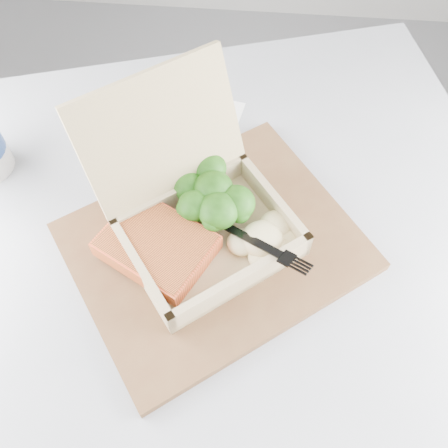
{
  "coord_description": "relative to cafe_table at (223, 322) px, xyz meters",
  "views": [
    {
      "loc": [
        0.44,
        0.15,
        1.32
      ],
      "look_at": [
        0.41,
        0.47,
        0.79
      ],
      "focal_mm": 40.0,
      "sensor_mm": 36.0,
      "label": 1
    }
  ],
  "objects": [
    {
      "name": "mashed_potatoes",
      "position": [
        0.05,
        0.03,
        0.23
      ],
      "size": [
        0.08,
        0.07,
        0.03
      ],
      "primitive_type": "ellipsoid",
      "color": "#FAE9A2",
      "rests_on": "takeout_container"
    },
    {
      "name": "cafe_table",
      "position": [
        0.0,
        0.0,
        0.0
      ],
      "size": [
        1.04,
        1.04,
        0.74
      ],
      "rotation": [
        0.0,
        0.0,
        0.29
      ],
      "color": "black",
      "rests_on": "floor"
    },
    {
      "name": "receipt",
      "position": [
        -0.05,
        0.23,
        0.19
      ],
      "size": [
        0.11,
        0.17,
        0.0
      ],
      "primitive_type": "cube",
      "rotation": [
        0.0,
        0.0,
        -0.2
      ],
      "color": "white",
      "rests_on": "cafe_table"
    },
    {
      "name": "plastic_fork",
      "position": [
        0.02,
        0.03,
        0.24
      ],
      "size": [
        0.12,
        0.09,
        0.03
      ],
      "rotation": [
        0.0,
        0.0,
        4.11
      ],
      "color": "black",
      "rests_on": "mashed_potatoes"
    },
    {
      "name": "salmon_fillet",
      "position": [
        -0.08,
        0.01,
        0.23
      ],
      "size": [
        0.16,
        0.15,
        0.03
      ],
      "primitive_type": "cube",
      "rotation": [
        0.0,
        0.0,
        1.08
      ],
      "color": "#EF552E",
      "rests_on": "takeout_container"
    },
    {
      "name": "serving_tray",
      "position": [
        -0.01,
        0.03,
        0.2
      ],
      "size": [
        0.45,
        0.43,
        0.02
      ],
      "primitive_type": "cube",
      "rotation": [
        0.0,
        0.0,
        0.63
      ],
      "color": "brown",
      "rests_on": "cafe_table"
    },
    {
      "name": "broccoli_pile",
      "position": [
        -0.02,
        0.08,
        0.24
      ],
      "size": [
        0.12,
        0.12,
        0.04
      ],
      "primitive_type": null,
      "color": "#2B7119",
      "rests_on": "takeout_container"
    },
    {
      "name": "takeout_container",
      "position": [
        -0.04,
        0.06,
        0.25
      ],
      "size": [
        0.29,
        0.3,
        0.18
      ],
      "rotation": [
        0.0,
        0.0,
        0.65
      ],
      "color": "tan",
      "rests_on": "serving_tray"
    }
  ]
}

